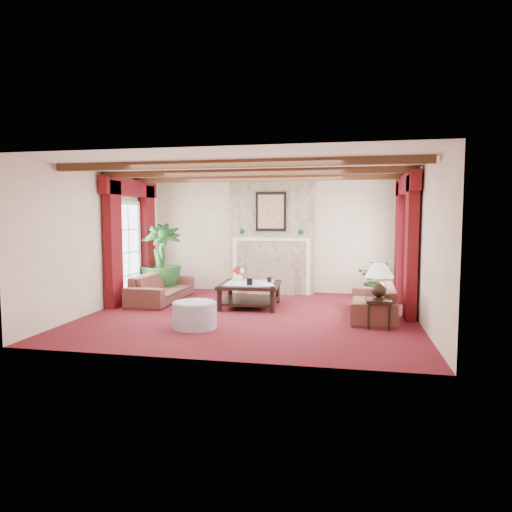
% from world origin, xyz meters
% --- Properties ---
extents(floor, '(6.00, 6.00, 0.00)m').
position_xyz_m(floor, '(0.00, 0.00, 0.00)').
color(floor, '#460C14').
rests_on(floor, ground).
extents(ceiling, '(6.00, 6.00, 0.00)m').
position_xyz_m(ceiling, '(0.00, 0.00, 2.70)').
color(ceiling, white).
rests_on(ceiling, floor).
extents(back_wall, '(6.00, 0.02, 2.70)m').
position_xyz_m(back_wall, '(0.00, 2.75, 1.35)').
color(back_wall, beige).
rests_on(back_wall, ground).
extents(left_wall, '(0.02, 5.50, 2.70)m').
position_xyz_m(left_wall, '(-3.00, 0.00, 1.35)').
color(left_wall, beige).
rests_on(left_wall, ground).
extents(right_wall, '(0.02, 5.50, 2.70)m').
position_xyz_m(right_wall, '(3.00, 0.00, 1.35)').
color(right_wall, beige).
rests_on(right_wall, ground).
extents(ceiling_beams, '(6.00, 3.00, 0.12)m').
position_xyz_m(ceiling_beams, '(0.00, 0.00, 2.64)').
color(ceiling_beams, '#3B2112').
rests_on(ceiling_beams, ceiling).
extents(fireplace, '(2.00, 0.52, 2.70)m').
position_xyz_m(fireplace, '(0.00, 2.55, 2.70)').
color(fireplace, tan).
rests_on(fireplace, ground).
extents(french_door_left, '(0.10, 1.10, 2.16)m').
position_xyz_m(french_door_left, '(-2.97, 1.00, 2.13)').
color(french_door_left, white).
rests_on(french_door_left, ground).
extents(french_door_right, '(0.10, 1.10, 2.16)m').
position_xyz_m(french_door_right, '(2.97, 1.00, 2.13)').
color(french_door_right, white).
rests_on(french_door_right, ground).
extents(curtains_left, '(0.20, 2.40, 2.55)m').
position_xyz_m(curtains_left, '(-2.86, 1.00, 2.55)').
color(curtains_left, '#500A12').
rests_on(curtains_left, ground).
extents(curtains_right, '(0.20, 2.40, 2.55)m').
position_xyz_m(curtains_right, '(2.86, 1.00, 2.55)').
color(curtains_right, '#500A12').
rests_on(curtains_right, ground).
extents(sofa_left, '(2.07, 0.62, 0.81)m').
position_xyz_m(sofa_left, '(-2.19, 1.01, 0.40)').
color(sofa_left, '#3F111B').
rests_on(sofa_left, ground).
extents(sofa_right, '(2.00, 0.70, 0.77)m').
position_xyz_m(sofa_right, '(2.23, 0.32, 0.38)').
color(sofa_right, '#3F111B').
rests_on(sofa_right, ground).
extents(potted_palm, '(2.26, 2.41, 0.94)m').
position_xyz_m(potted_palm, '(-2.50, 1.70, 0.47)').
color(potted_palm, black).
rests_on(potted_palm, ground).
extents(small_plant, '(1.47, 1.49, 0.68)m').
position_xyz_m(small_plant, '(2.42, 2.04, 0.34)').
color(small_plant, black).
rests_on(small_plant, ground).
extents(coffee_table, '(1.24, 1.24, 0.49)m').
position_xyz_m(coffee_table, '(-0.17, 0.75, 0.24)').
color(coffee_table, black).
rests_on(coffee_table, ground).
extents(side_table, '(0.45, 0.45, 0.48)m').
position_xyz_m(side_table, '(2.27, -0.56, 0.24)').
color(side_table, black).
rests_on(side_table, ground).
extents(ottoman, '(0.73, 0.73, 0.42)m').
position_xyz_m(ottoman, '(-0.71, -1.15, 0.21)').
color(ottoman, '#9F97AB').
rests_on(ottoman, ground).
extents(table_lamp, '(0.47, 0.47, 0.60)m').
position_xyz_m(table_lamp, '(2.27, -0.56, 0.78)').
color(table_lamp, black).
rests_on(table_lamp, side_table).
extents(flower_vase, '(0.29, 0.29, 0.18)m').
position_xyz_m(flower_vase, '(-0.48, 1.01, 0.57)').
color(flower_vase, silver).
rests_on(flower_vase, coffee_table).
extents(book, '(0.25, 0.17, 0.32)m').
position_xyz_m(book, '(0.14, 0.43, 0.64)').
color(book, black).
rests_on(book, coffee_table).
extents(photo_frame_a, '(0.11, 0.02, 0.15)m').
position_xyz_m(photo_frame_a, '(-0.10, 0.39, 0.56)').
color(photo_frame_a, black).
rests_on(photo_frame_a, coffee_table).
extents(photo_frame_b, '(0.09, 0.04, 0.12)m').
position_xyz_m(photo_frame_b, '(0.20, 0.88, 0.54)').
color(photo_frame_b, black).
rests_on(photo_frame_b, coffee_table).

